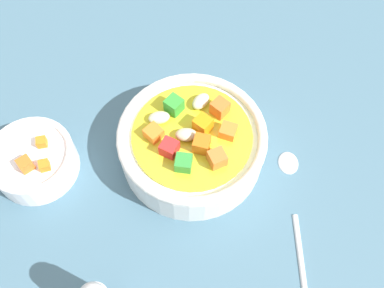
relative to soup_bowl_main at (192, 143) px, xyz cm
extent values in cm
cube|color=#42667A|center=(-0.01, 0.00, -3.97)|extent=(140.00, 140.00, 2.00)
cylinder|color=white|center=(-0.01, 0.00, -0.71)|extent=(16.99, 16.99, 4.54)
torus|color=white|center=(-0.01, 0.00, 1.90)|extent=(17.10, 17.10, 1.13)
cylinder|color=gold|center=(-0.01, 0.00, 1.76)|extent=(13.72, 13.72, 0.40)
cube|color=orange|center=(-4.32, -0.50, 2.80)|extent=(1.95, 1.95, 1.67)
ellipsoid|color=beige|center=(3.55, 2.19, 2.55)|extent=(2.34, 2.84, 1.17)
ellipsoid|color=beige|center=(2.93, -3.00, 2.60)|extent=(2.24, 2.80, 1.27)
cube|color=orange|center=(-2.04, -3.47, 2.60)|extent=(2.45, 2.45, 1.27)
cube|color=orange|center=(-0.12, -1.42, 2.91)|extent=(2.22, 2.22, 1.89)
cube|color=red|center=(-0.52, 3.22, 2.78)|extent=(2.40, 2.40, 1.63)
ellipsoid|color=beige|center=(0.28, 0.75, 2.62)|extent=(2.62, 2.90, 1.31)
cube|color=green|center=(-2.87, 2.83, 2.73)|extent=(2.46, 2.46, 1.54)
cube|color=green|center=(3.91, -0.05, 2.90)|extent=(2.21, 2.21, 1.88)
cube|color=orange|center=(2.07, 3.73, 2.63)|extent=(2.11, 2.11, 1.33)
cube|color=orange|center=(0.88, -4.28, 2.87)|extent=(2.17, 2.17, 1.81)
cube|color=orange|center=(-1.99, -0.33, 2.84)|extent=(2.46, 2.46, 1.75)
cylinder|color=silver|center=(-18.19, -2.61, -2.66)|extent=(11.15, 7.10, 0.63)
ellipsoid|color=silver|center=(-7.11, -9.32, -2.49)|extent=(3.86, 3.66, 0.97)
cylinder|color=white|center=(8.13, 16.64, -1.24)|extent=(9.79, 9.79, 3.47)
torus|color=white|center=(8.13, 16.64, 0.70)|extent=(9.89, 9.89, 0.78)
cube|color=orange|center=(8.60, 14.82, 1.04)|extent=(1.40, 1.40, 1.08)
cube|color=orange|center=(5.66, 15.68, 1.05)|extent=(1.33, 1.33, 1.10)
cube|color=orange|center=(6.79, 17.39, 1.22)|extent=(1.60, 1.60, 1.45)
camera|label=1|loc=(-20.42, 12.61, 43.49)|focal=39.94mm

